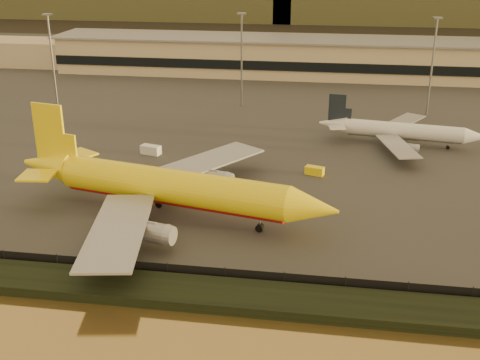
# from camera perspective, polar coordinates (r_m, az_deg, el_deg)

# --- Properties ---
(ground) EXTENTS (900.00, 900.00, 0.00)m
(ground) POSITION_cam_1_polar(r_m,az_deg,el_deg) (94.25, -1.21, -5.62)
(ground) COLOR black
(ground) RESTS_ON ground
(embankment) EXTENTS (320.00, 7.00, 1.40)m
(embankment) POSITION_cam_1_polar(r_m,az_deg,el_deg) (79.43, -3.38, -10.74)
(embankment) COLOR black
(embankment) RESTS_ON ground
(tarmac) EXTENTS (320.00, 220.00, 0.20)m
(tarmac) POSITION_cam_1_polar(r_m,az_deg,el_deg) (183.18, 3.99, 8.03)
(tarmac) COLOR #2D2D2D
(tarmac) RESTS_ON ground
(perimeter_fence) EXTENTS (300.00, 0.05, 2.20)m
(perimeter_fence) POSITION_cam_1_polar(r_m,az_deg,el_deg) (82.45, -2.80, -8.92)
(perimeter_fence) COLOR black
(perimeter_fence) RESTS_ON tarmac
(terminal_building) EXTENTS (202.00, 25.00, 12.60)m
(terminal_building) POSITION_cam_1_polar(r_m,az_deg,el_deg) (213.25, 0.81, 11.71)
(terminal_building) COLOR tan
(terminal_building) RESTS_ON tarmac
(apron_light_masts) EXTENTS (152.20, 12.20, 25.40)m
(apron_light_masts) POSITION_cam_1_polar(r_m,az_deg,el_deg) (159.80, 8.95, 11.52)
(apron_light_masts) COLOR slate
(apron_light_masts) RESTS_ON tarmac
(dhl_cargo_jet) EXTENTS (57.42, 55.31, 17.26)m
(dhl_cargo_jet) POSITION_cam_1_polar(r_m,az_deg,el_deg) (100.16, -6.88, -0.70)
(dhl_cargo_jet) COLOR yellow
(dhl_cargo_jet) RESTS_ON tarmac
(white_narrowbody_jet) EXTENTS (37.11, 35.89, 10.67)m
(white_narrowbody_jet) POSITION_cam_1_polar(r_m,az_deg,el_deg) (140.67, 15.00, 4.49)
(white_narrowbody_jet) COLOR white
(white_narrowbody_jet) RESTS_ON tarmac
(gse_vehicle_yellow) EXTENTS (3.97, 2.63, 1.64)m
(gse_vehicle_yellow) POSITION_cam_1_polar(r_m,az_deg,el_deg) (119.81, 7.09, 0.89)
(gse_vehicle_yellow) COLOR yellow
(gse_vehicle_yellow) RESTS_ON tarmac
(gse_vehicle_white) EXTENTS (4.67, 3.02, 1.94)m
(gse_vehicle_white) POSITION_cam_1_polar(r_m,az_deg,el_deg) (131.89, -8.45, 2.85)
(gse_vehicle_white) COLOR white
(gse_vehicle_white) RESTS_ON tarmac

